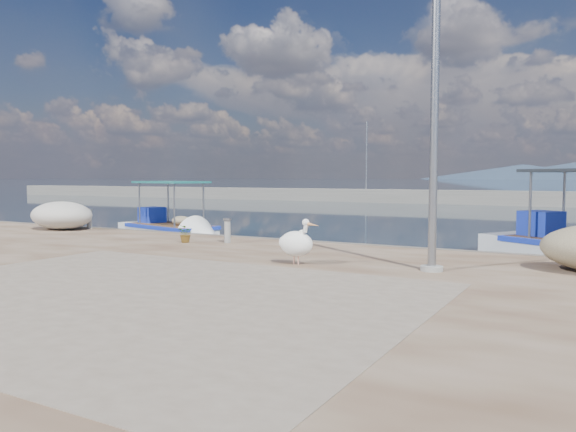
# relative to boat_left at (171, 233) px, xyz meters

# --- Properties ---
(ground) EXTENTS (1400.00, 1400.00, 0.00)m
(ground) POSITION_rel_boat_left_xyz_m (7.13, -7.19, -0.20)
(ground) COLOR #162635
(ground) RESTS_ON ground
(quay_patch) EXTENTS (9.00, 7.00, 0.01)m
(quay_patch) POSITION_rel_boat_left_xyz_m (8.13, -10.19, 0.30)
(quay_patch) COLOR gray
(quay_patch) RESTS_ON quay
(breakwater) EXTENTS (120.00, 2.20, 7.50)m
(breakwater) POSITION_rel_boat_left_xyz_m (7.13, 32.81, 0.40)
(breakwater) COLOR gray
(breakwater) RESTS_ON ground
(boat_left) EXTENTS (5.59, 3.02, 2.56)m
(boat_left) POSITION_rel_boat_left_xyz_m (0.00, 0.00, 0.00)
(boat_left) COLOR white
(boat_left) RESTS_ON ground
(pelican) EXTENTS (1.04, 0.63, 0.99)m
(pelican) POSITION_rel_boat_left_xyz_m (8.94, -6.23, 0.77)
(pelican) COLOR tan
(pelican) RESTS_ON quay
(lamp_post) EXTENTS (0.44, 0.96, 7.00)m
(lamp_post) POSITION_rel_boat_left_xyz_m (11.65, -5.58, 3.60)
(lamp_post) COLOR gray
(lamp_post) RESTS_ON quay
(bollard_near) EXTENTS (0.23, 0.23, 0.70)m
(bollard_near) POSITION_rel_boat_left_xyz_m (5.36, -3.73, 0.68)
(bollard_near) COLOR gray
(bollard_near) RESTS_ON quay
(bollard_far) EXTENTS (0.23, 0.23, 0.71)m
(bollard_far) POSITION_rel_boat_left_xyz_m (-1.52, -2.59, 0.68)
(bollard_far) COLOR gray
(bollard_far) RESTS_ON quay
(potted_plant) EXTENTS (0.55, 0.51, 0.50)m
(potted_plant) POSITION_rel_boat_left_xyz_m (4.30, -4.26, 0.55)
(potted_plant) COLOR #33722D
(potted_plant) RESTS_ON quay
(net_pile_a) EXTENTS (2.43, 1.76, 0.99)m
(net_pile_a) POSITION_rel_boat_left_xyz_m (-2.13, -3.29, 0.80)
(net_pile_a) COLOR silver
(net_pile_a) RESTS_ON quay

